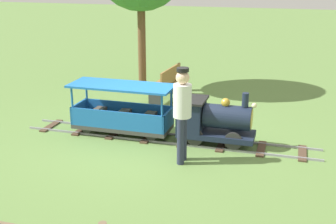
% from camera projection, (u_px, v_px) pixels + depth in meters
% --- Properties ---
extents(ground_plane, '(60.00, 60.00, 0.00)m').
position_uv_depth(ground_plane, '(149.00, 137.00, 8.46)').
color(ground_plane, '#608442').
extents(track, '(0.71, 5.70, 0.04)m').
position_uv_depth(track, '(167.00, 138.00, 8.35)').
color(track, gray).
rests_on(track, ground_plane).
extents(locomotive, '(0.67, 1.45, 0.99)m').
position_uv_depth(locomotive, '(212.00, 120.00, 7.97)').
color(locomotive, '#192338').
rests_on(locomotive, ground_plane).
extents(passenger_car, '(0.77, 2.00, 0.97)m').
position_uv_depth(passenger_car, '(122.00, 114.00, 8.47)').
color(passenger_car, '#3F3F3F').
rests_on(passenger_car, ground_plane).
extents(conductor_person, '(0.30, 0.30, 1.62)m').
position_uv_depth(conductor_person, '(182.00, 108.00, 7.09)').
color(conductor_person, '#282D47').
rests_on(conductor_person, ground_plane).
extents(park_bench, '(1.33, 0.49, 0.82)m').
position_uv_depth(park_bench, '(166.00, 84.00, 10.74)').
color(park_bench, olive).
rests_on(park_bench, ground_plane).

